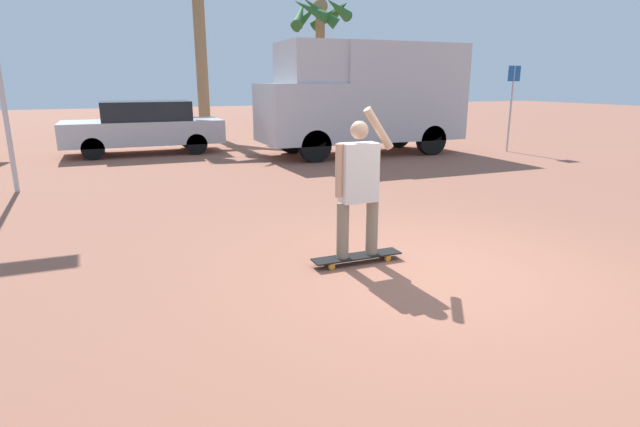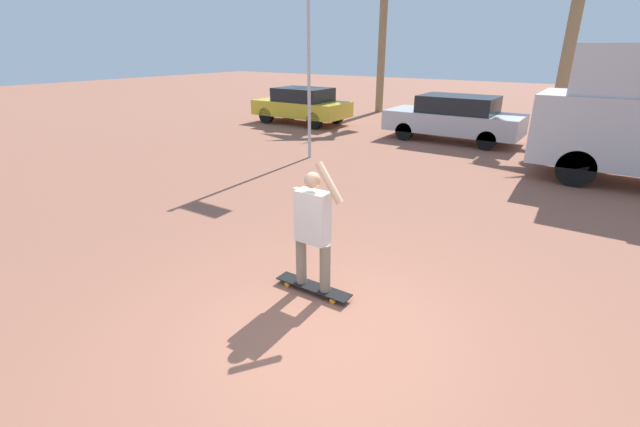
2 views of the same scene
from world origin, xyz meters
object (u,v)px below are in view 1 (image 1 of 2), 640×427
at_px(parked_car_silver, 144,126).
at_px(person_skateboarder, 358,182).
at_px(street_sign, 512,97).
at_px(camper_van, 365,95).
at_px(skateboard, 357,257).
at_px(palm_tree_near_van, 320,23).

bearing_deg(parked_car_silver, person_skateboarder, -81.34).
distance_m(parked_car_silver, street_sign, 10.89).
distance_m(person_skateboarder, camper_van, 9.23).
bearing_deg(skateboard, palm_tree_near_van, 68.75).
relative_size(camper_van, street_sign, 2.33).
height_order(skateboard, street_sign, street_sign).
relative_size(person_skateboarder, camper_van, 0.29).
height_order(palm_tree_near_van, street_sign, palm_tree_near_van).
xyz_separation_m(person_skateboarder, camper_van, (4.30, 8.14, 0.72)).
relative_size(skateboard, palm_tree_near_van, 0.18).
xyz_separation_m(camper_van, parked_car_silver, (-5.93, 2.56, -0.90)).
bearing_deg(person_skateboarder, street_sign, 39.03).
bearing_deg(street_sign, person_skateboarder, -140.97).
bearing_deg(skateboard, street_sign, 39.03).
bearing_deg(skateboard, camper_van, 62.19).
xyz_separation_m(person_skateboarder, parked_car_silver, (-1.63, 10.70, -0.18)).
bearing_deg(palm_tree_near_van, camper_van, -106.04).
distance_m(parked_car_silver, palm_tree_near_van, 13.18).
xyz_separation_m(skateboard, palm_tree_near_van, (7.50, 19.29, 4.79)).
relative_size(palm_tree_near_van, street_sign, 2.44).
xyz_separation_m(palm_tree_near_van, street_sign, (1.06, -12.35, -3.26)).
relative_size(skateboard, camper_van, 0.19).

